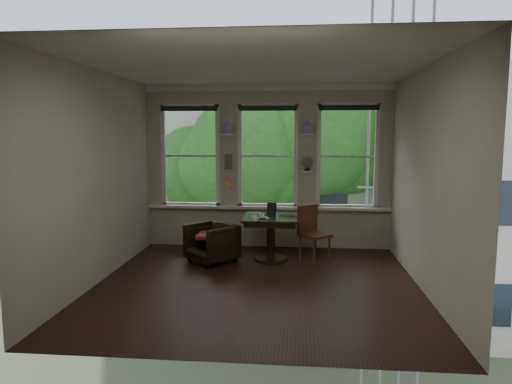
# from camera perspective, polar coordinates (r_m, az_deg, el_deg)

# --- Properties ---
(ground) EXTENTS (4.50, 4.50, 0.00)m
(ground) POSITION_cam_1_polar(r_m,az_deg,el_deg) (6.56, 0.09, -11.45)
(ground) COLOR black
(ground) RESTS_ON ground
(ceiling) EXTENTS (4.50, 4.50, 0.00)m
(ceiling) POSITION_cam_1_polar(r_m,az_deg,el_deg) (6.28, 0.10, 15.48)
(ceiling) COLOR silver
(ceiling) RESTS_ON ground
(wall_back) EXTENTS (4.50, 0.00, 4.50)m
(wall_back) POSITION_cam_1_polar(r_m,az_deg,el_deg) (8.48, 1.49, 3.16)
(wall_back) COLOR beige
(wall_back) RESTS_ON ground
(wall_front) EXTENTS (4.50, 0.00, 4.50)m
(wall_front) POSITION_cam_1_polar(r_m,az_deg,el_deg) (4.02, -2.83, -1.33)
(wall_front) COLOR beige
(wall_front) RESTS_ON ground
(wall_left) EXTENTS (0.00, 4.50, 4.50)m
(wall_left) POSITION_cam_1_polar(r_m,az_deg,el_deg) (6.82, -19.08, 1.79)
(wall_left) COLOR beige
(wall_left) RESTS_ON ground
(wall_right) EXTENTS (0.00, 4.50, 4.50)m
(wall_right) POSITION_cam_1_polar(r_m,az_deg,el_deg) (6.44, 20.47, 1.43)
(wall_right) COLOR beige
(wall_right) RESTS_ON ground
(window_left) EXTENTS (1.10, 0.12, 1.90)m
(window_left) POSITION_cam_1_polar(r_m,az_deg,el_deg) (8.68, -8.13, 4.51)
(window_left) COLOR white
(window_left) RESTS_ON ground
(window_center) EXTENTS (1.10, 0.12, 1.90)m
(window_center) POSITION_cam_1_polar(r_m,az_deg,el_deg) (8.46, 1.49, 4.51)
(window_center) COLOR white
(window_center) RESTS_ON ground
(window_right) EXTENTS (1.10, 0.12, 1.90)m
(window_right) POSITION_cam_1_polar(r_m,az_deg,el_deg) (8.49, 11.33, 4.38)
(window_right) COLOR white
(window_right) RESTS_ON ground
(shelf_left) EXTENTS (0.26, 0.16, 0.03)m
(shelf_left) POSITION_cam_1_polar(r_m,az_deg,el_deg) (8.44, -3.51, 7.21)
(shelf_left) COLOR white
(shelf_left) RESTS_ON ground
(shelf_right) EXTENTS (0.26, 0.16, 0.03)m
(shelf_right) POSITION_cam_1_polar(r_m,az_deg,el_deg) (8.34, 6.47, 7.18)
(shelf_right) COLOR white
(shelf_right) RESTS_ON ground
(intercom) EXTENTS (0.14, 0.06, 0.28)m
(intercom) POSITION_cam_1_polar(r_m,az_deg,el_deg) (8.48, -3.45, 3.83)
(intercom) COLOR #59544F
(intercom) RESTS_ON ground
(sticky_notes) EXTENTS (0.16, 0.01, 0.24)m
(sticky_notes) POSITION_cam_1_polar(r_m,az_deg,el_deg) (8.51, -3.43, 1.48)
(sticky_notes) COLOR pink
(sticky_notes) RESTS_ON ground
(desk_fan) EXTENTS (0.20, 0.20, 0.24)m
(desk_fan) POSITION_cam_1_polar(r_m,az_deg,el_deg) (8.34, 6.42, 3.26)
(desk_fan) COLOR #59544F
(desk_fan) RESTS_ON ground
(vase_left) EXTENTS (0.24, 0.24, 0.25)m
(vase_left) POSITION_cam_1_polar(r_m,az_deg,el_deg) (8.44, -3.51, 8.16)
(vase_left) COLOR white
(vase_left) RESTS_ON shelf_left
(vase_right) EXTENTS (0.24, 0.24, 0.25)m
(vase_right) POSITION_cam_1_polar(r_m,az_deg,el_deg) (8.34, 6.48, 8.13)
(vase_right) COLOR white
(vase_right) RESTS_ON shelf_right
(table) EXTENTS (0.90, 0.90, 0.75)m
(table) POSITION_cam_1_polar(r_m,az_deg,el_deg) (7.64, 1.88, -5.83)
(table) COLOR black
(table) RESTS_ON ground
(armchair_left) EXTENTS (0.98, 0.99, 0.64)m
(armchair_left) POSITION_cam_1_polar(r_m,az_deg,el_deg) (7.59, -5.56, -6.35)
(armchair_left) COLOR black
(armchair_left) RESTS_ON ground
(cushion_red) EXTENTS (0.45, 0.45, 0.06)m
(cushion_red) POSITION_cam_1_polar(r_m,az_deg,el_deg) (7.56, -5.57, -5.41)
(cushion_red) COLOR maroon
(cushion_red) RESTS_ON armchair_left
(side_chair_right) EXTENTS (0.59, 0.59, 0.92)m
(side_chair_right) POSITION_cam_1_polar(r_m,az_deg,el_deg) (7.60, 7.37, -5.29)
(side_chair_right) COLOR #3E1F16
(side_chair_right) RESTS_ON ground
(laptop) EXTENTS (0.34, 0.27, 0.02)m
(laptop) POSITION_cam_1_polar(r_m,az_deg,el_deg) (7.59, 3.95, -2.94)
(laptop) COLOR black
(laptop) RESTS_ON table
(mug) EXTENTS (0.11, 0.11, 0.09)m
(mug) POSITION_cam_1_polar(r_m,az_deg,el_deg) (7.41, 0.16, -2.93)
(mug) COLOR white
(mug) RESTS_ON table
(drinking_glass) EXTENTS (0.13, 0.13, 0.09)m
(drinking_glass) POSITION_cam_1_polar(r_m,az_deg,el_deg) (7.35, 0.80, -2.99)
(drinking_glass) COLOR white
(drinking_glass) RESTS_ON table
(tablet) EXTENTS (0.17, 0.10, 0.22)m
(tablet) POSITION_cam_1_polar(r_m,az_deg,el_deg) (7.60, 1.97, -2.17)
(tablet) COLOR black
(tablet) RESTS_ON table
(papers) EXTENTS (0.31, 0.36, 0.00)m
(papers) POSITION_cam_1_polar(r_m,az_deg,el_deg) (7.51, 0.52, -3.12)
(papers) COLOR silver
(papers) RESTS_ON table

